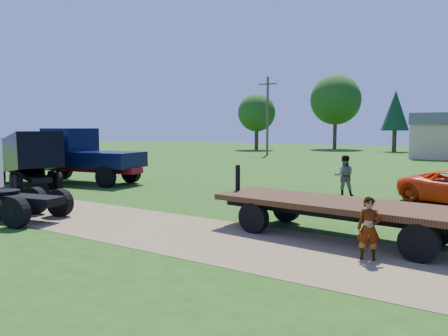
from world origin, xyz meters
The scene contains 8 objects.
ground centered at (0.00, 0.00, 0.00)m, with size 140.00×140.00×0.00m, color #254B10.
dirt_track centered at (0.00, 0.00, 0.01)m, with size 120.00×4.20×0.01m, color brown.
black_dump_truck centered at (-11.56, 3.35, 1.66)m, with size 7.03×4.40×3.02m.
navy_truck centered at (-11.17, 6.31, 1.61)m, with size 7.43×3.50×3.15m.
flatbed_trailer centered at (5.78, 2.00, 0.83)m, with size 7.70×2.85×1.93m.
spectator_a centered at (7.01, 0.35, 0.77)m, with size 0.56×0.37×1.54m, color #999999.
spectator_b centered at (3.33, 9.73, 0.96)m, with size 0.93×0.72×1.91m, color #999999.
tan_shed centered at (4.00, 40.00, 2.42)m, with size 6.20×5.40×4.70m.
Camera 1 is at (9.76, -10.16, 3.18)m, focal length 35.00 mm.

